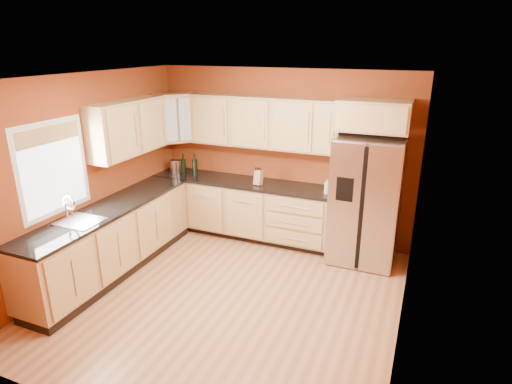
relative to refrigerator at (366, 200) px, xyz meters
The scene contains 23 objects.
floor 2.29m from the refrigerator, 129.72° to the right, with size 4.00×4.00×0.00m, color #9C673C.
ceiling 2.72m from the refrigerator, 129.72° to the right, with size 4.00×4.00×0.00m, color silver.
wall_back 1.46m from the refrigerator, 164.48° to the left, with size 4.00×0.04×2.60m, color brown.
wall_front 3.89m from the refrigerator, 110.43° to the right, with size 4.00×0.04×2.60m, color brown.
wall_left 3.75m from the refrigerator, 154.12° to the right, with size 0.04×4.00×2.60m, color brown.
wall_right 1.80m from the refrigerator, 68.20° to the right, with size 0.04×4.00×2.60m, color brown.
base_cabinets_back 1.95m from the refrigerator, behind, with size 2.90×0.60×0.88m, color tan.
base_cabinets_left 3.49m from the refrigerator, 151.95° to the right, with size 0.60×2.80×0.88m, color tan.
countertop_back 1.90m from the refrigerator, behind, with size 2.90×0.62×0.04m, color black.
countertop_left 3.45m from the refrigerator, 151.87° to the right, with size 0.62×2.80×0.04m, color black.
upper_cabinets_back 1.87m from the refrigerator, behind, with size 2.30×0.33×0.75m, color tan.
upper_cabinets_left 3.44m from the refrigerator, 164.22° to the right, with size 0.33×1.35×0.75m, color tan.
corner_upper_cabinet 3.16m from the refrigerator, behind, with size 0.62×0.33×0.75m, color tan.
over_fridge_cabinet 1.16m from the refrigerator, 90.00° to the left, with size 0.92×0.60×0.40m, color tan.
refrigerator is the anchor object (origin of this frame).
window 4.01m from the refrigerator, 147.46° to the right, with size 0.03×0.90×1.00m, color white.
sink_faucet 3.71m from the refrigerator, 145.05° to the right, with size 0.50×0.42×0.30m, color silver, non-canonical shape.
canister_left 3.06m from the refrigerator, behind, with size 0.13×0.13×0.20m, color #BABABF.
canister_right 3.10m from the refrigerator, behind, with size 0.13×0.13×0.22m, color #BABABF.
wine_bottle_a 2.71m from the refrigerator, behind, with size 0.08×0.08×0.36m, color black, non-canonical shape.
wine_bottle_b 2.92m from the refrigerator, behind, with size 0.08×0.08×0.34m, color black, non-canonical shape.
knife_block 1.60m from the refrigerator, behind, with size 0.11×0.10×0.22m, color #AF7E55.
soap_dispenser 0.57m from the refrigerator, behind, with size 0.07×0.07×0.21m, color silver.
Camera 1 is at (2.05, -4.05, 2.95)m, focal length 30.00 mm.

